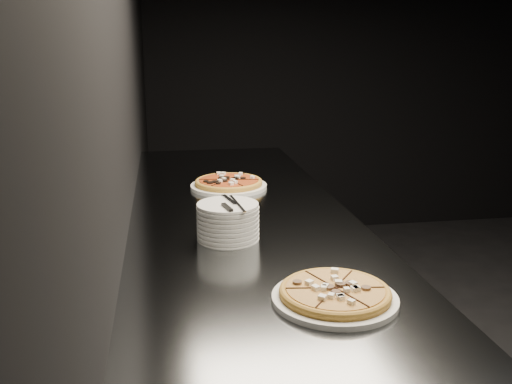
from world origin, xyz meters
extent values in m
cube|color=black|center=(-2.50, 0.00, 1.40)|extent=(0.02, 5.00, 2.80)
cube|color=black|center=(0.00, 2.50, 1.40)|extent=(5.00, 0.02, 2.80)
cube|color=slate|center=(-2.13, 0.00, 0.45)|extent=(0.70, 2.40, 0.90)
cube|color=slate|center=(-2.13, 0.00, 0.91)|extent=(0.74, 2.44, 0.02)
cylinder|color=white|center=(-2.02, -0.66, 0.93)|extent=(0.28, 0.28, 0.01)
cylinder|color=gold|center=(-2.02, -0.66, 0.94)|extent=(0.28, 0.28, 0.01)
torus|color=gold|center=(-2.02, -0.66, 0.94)|extent=(0.29, 0.29, 0.02)
cylinder|color=#FCBC54|center=(-2.02, -0.66, 0.95)|extent=(0.25, 0.25, 0.01)
cylinder|color=white|center=(-2.13, 0.39, 0.93)|extent=(0.30, 0.30, 0.01)
cylinder|color=gold|center=(-2.13, 0.39, 0.94)|extent=(0.31, 0.31, 0.01)
torus|color=gold|center=(-2.13, 0.39, 0.95)|extent=(0.31, 0.31, 0.02)
cylinder|color=#AD4119|center=(-2.13, 0.39, 0.95)|extent=(0.27, 0.27, 0.01)
cylinder|color=white|center=(-2.20, -0.20, 0.93)|extent=(0.18, 0.18, 0.01)
cylinder|color=white|center=(-2.20, -0.20, 0.94)|extent=(0.18, 0.18, 0.01)
cylinder|color=white|center=(-2.20, -0.20, 0.95)|extent=(0.18, 0.18, 0.01)
cylinder|color=white|center=(-2.20, -0.20, 0.97)|extent=(0.18, 0.18, 0.01)
cylinder|color=white|center=(-2.20, -0.20, 0.98)|extent=(0.18, 0.18, 0.01)
cylinder|color=white|center=(-2.20, -0.20, 0.99)|extent=(0.18, 0.18, 0.01)
cylinder|color=white|center=(-2.20, -0.20, 1.01)|extent=(0.18, 0.18, 0.01)
cylinder|color=white|center=(-2.20, -0.20, 1.02)|extent=(0.18, 0.18, 0.01)
cube|color=#BABCC1|center=(-2.19, -0.17, 1.03)|extent=(0.04, 0.12, 0.00)
cube|color=black|center=(-2.21, -0.25, 1.03)|extent=(0.03, 0.07, 0.01)
cube|color=#BABCC1|center=(-2.18, -0.21, 1.03)|extent=(0.03, 0.18, 0.00)
cylinder|color=white|center=(-2.18, -0.05, 0.96)|extent=(0.08, 0.08, 0.07)
cylinder|color=black|center=(-2.18, -0.05, 0.98)|extent=(0.07, 0.07, 0.01)
camera|label=1|loc=(-2.38, -1.79, 1.49)|focal=40.00mm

